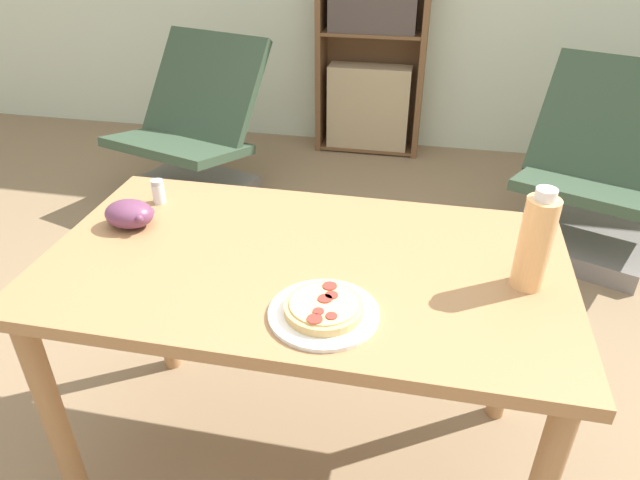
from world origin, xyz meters
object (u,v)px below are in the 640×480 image
(salt_shaker, at_px, (158,192))
(lounge_chair_far, at_px, (592,195))
(grape_bunch, at_px, (129,214))
(lounge_chair_near, at_px, (192,150))
(drink_bottle, at_px, (535,242))
(bookshelf, at_px, (372,44))
(pizza_on_plate, at_px, (324,310))

(salt_shaker, bearing_deg, lounge_chair_far, 40.25)
(grape_bunch, xyz_separation_m, lounge_chair_near, (-0.55, 1.62, -0.51))
(drink_bottle, relative_size, bookshelf, 0.16)
(lounge_chair_near, bearing_deg, grape_bunch, -53.98)
(drink_bottle, xyz_separation_m, lounge_chair_far, (0.55, 1.55, -0.59))
(pizza_on_plate, distance_m, bookshelf, 2.83)
(grape_bunch, distance_m, lounge_chair_near, 1.78)
(pizza_on_plate, distance_m, lounge_chair_near, 2.27)
(salt_shaker, bearing_deg, lounge_chair_near, 111.09)
(lounge_chair_far, relative_size, bookshelf, 0.61)
(drink_bottle, distance_m, bookshelf, 2.71)
(pizza_on_plate, bearing_deg, grape_bunch, 155.23)
(lounge_chair_near, height_order, bookshelf, bookshelf)
(pizza_on_plate, distance_m, grape_bunch, 0.66)
(drink_bottle, bearing_deg, bookshelf, 104.84)
(grape_bunch, bearing_deg, salt_shaker, 83.74)
(lounge_chair_near, relative_size, bookshelf, 0.59)
(pizza_on_plate, relative_size, lounge_chair_near, 0.26)
(drink_bottle, xyz_separation_m, bookshelf, (-0.69, 2.61, -0.16))
(drink_bottle, relative_size, salt_shaker, 3.45)
(grape_bunch, bearing_deg, pizza_on_plate, -24.77)
(grape_bunch, relative_size, drink_bottle, 0.57)
(grape_bunch, height_order, drink_bottle, drink_bottle)
(salt_shaker, xyz_separation_m, lounge_chair_near, (-0.57, 1.47, -0.51))
(bookshelf, bearing_deg, drink_bottle, -75.16)
(drink_bottle, bearing_deg, lounge_chair_far, 70.55)
(grape_bunch, distance_m, bookshelf, 2.57)
(grape_bunch, distance_m, salt_shaker, 0.15)
(drink_bottle, distance_m, lounge_chair_far, 1.74)
(salt_shaker, xyz_separation_m, lounge_chair_far, (1.57, 1.33, -0.51))
(pizza_on_plate, bearing_deg, lounge_chair_near, 121.30)
(pizza_on_plate, height_order, salt_shaker, salt_shaker)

